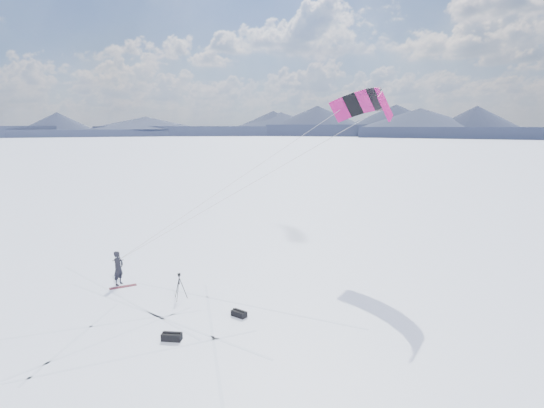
{
  "coord_description": "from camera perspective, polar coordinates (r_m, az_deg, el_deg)",
  "views": [
    {
      "loc": [
        4.57,
        -18.51,
        8.04
      ],
      "look_at": [
        6.61,
        5.64,
        3.81
      ],
      "focal_mm": 30.0,
      "sensor_mm": 36.0,
      "label": 1
    }
  ],
  "objects": [
    {
      "name": "snowkiter",
      "position": [
        24.81,
        -18.6,
        -9.55
      ],
      "size": [
        0.64,
        0.75,
        1.75
      ],
      "primitive_type": "imported",
      "rotation": [
        0.0,
        0.0,
        1.16
      ],
      "color": "black",
      "rests_on": "ground"
    },
    {
      "name": "gear_bag_b",
      "position": [
        19.9,
        -4.16,
        -13.55
      ],
      "size": [
        0.71,
        0.69,
        0.31
      ],
      "rotation": [
        0.0,
        0.0,
        -0.74
      ],
      "color": "black",
      "rests_on": "ground"
    },
    {
      "name": "power_kite",
      "position": [
        26.59,
        11.85,
        12.15
      ],
      "size": [
        14.66,
        6.12,
        8.83
      ],
      "color": "#B41063",
      "rests_on": "ground"
    },
    {
      "name": "snowboard",
      "position": [
        24.38,
        -18.19,
        -9.83
      ],
      "size": [
        1.31,
        0.77,
        0.04
      ],
      "primitive_type": "cube",
      "rotation": [
        0.0,
        0.0,
        0.43
      ],
      "color": "maroon",
      "rests_on": "ground"
    },
    {
      "name": "gear_bag_a",
      "position": [
        18.28,
        -12.47,
        -15.94
      ],
      "size": [
        0.8,
        0.49,
        0.33
      ],
      "rotation": [
        0.0,
        0.0,
        -0.2
      ],
      "color": "black",
      "rests_on": "ground"
    },
    {
      "name": "horizon_hills",
      "position": [
        19.48,
        -18.29,
        -2.42
      ],
      "size": [
        704.0,
        704.0,
        9.53
      ],
      "color": "#192035",
      "rests_on": "ground"
    },
    {
      "name": "snow_tracks",
      "position": [
        20.19,
        -19.74,
        -14.18
      ],
      "size": [
        17.62,
        14.39,
        0.01
      ],
      "color": "silver",
      "rests_on": "ground"
    },
    {
      "name": "tripod",
      "position": [
        21.86,
        -11.55,
        -9.62
      ],
      "size": [
        0.62,
        0.63,
        1.25
      ],
      "rotation": [
        0.0,
        0.0,
        0.23
      ],
      "color": "black",
      "rests_on": "ground"
    },
    {
      "name": "ground",
      "position": [
        20.69,
        -17.67,
        -13.46
      ],
      "size": [
        1800.0,
        1800.0,
        0.0
      ],
      "primitive_type": "plane",
      "color": "white"
    }
  ]
}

